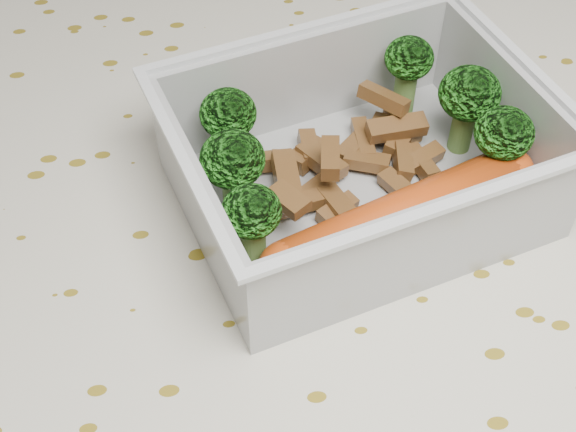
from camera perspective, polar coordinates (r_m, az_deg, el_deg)
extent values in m
cube|color=brown|center=(0.44, 1.06, -3.80)|extent=(1.40, 0.90, 0.04)
cube|color=beige|center=(0.43, 1.11, -1.92)|extent=(1.46, 0.96, 0.01)
cube|color=silver|center=(0.44, 4.89, 1.40)|extent=(0.21, 0.18, 0.00)
cube|color=silver|center=(0.47, 1.34, 9.70)|extent=(0.18, 0.05, 0.06)
cube|color=silver|center=(0.38, 9.77, -2.12)|extent=(0.18, 0.05, 0.06)
cube|color=silver|center=(0.46, 15.10, 7.34)|extent=(0.04, 0.13, 0.06)
cube|color=silver|center=(0.40, -6.30, 0.77)|extent=(0.04, 0.13, 0.06)
cube|color=silver|center=(0.45, 1.15, 13.18)|extent=(0.19, 0.06, 0.00)
cube|color=silver|center=(0.36, 10.80, 0.55)|extent=(0.19, 0.06, 0.00)
cube|color=silver|center=(0.44, 16.42, 10.53)|extent=(0.04, 0.14, 0.00)
cube|color=silver|center=(0.37, -7.40, 3.81)|extent=(0.04, 0.14, 0.00)
cylinder|color=#608C3F|center=(0.44, -4.10, 4.76)|extent=(0.02, 0.02, 0.03)
ellipsoid|color=#2C9020|center=(0.43, -4.29, 7.27)|extent=(0.03, 0.03, 0.03)
cylinder|color=#608C3F|center=(0.48, 8.27, 8.62)|extent=(0.02, 0.02, 0.03)
ellipsoid|color=#2C9020|center=(0.47, 8.62, 11.05)|extent=(0.03, 0.03, 0.02)
cylinder|color=#608C3F|center=(0.42, -3.79, 1.54)|extent=(0.02, 0.02, 0.03)
ellipsoid|color=#2C9020|center=(0.40, -3.98, 4.06)|extent=(0.03, 0.03, 0.03)
cylinder|color=#608C3F|center=(0.47, 12.26, 6.07)|extent=(0.02, 0.02, 0.03)
ellipsoid|color=#2C9020|center=(0.45, 12.79, 8.50)|extent=(0.03, 0.03, 0.03)
cylinder|color=#608C3F|center=(0.40, -2.49, -2.16)|extent=(0.02, 0.02, 0.03)
ellipsoid|color=#2C9020|center=(0.38, -2.61, 0.34)|extent=(0.03, 0.03, 0.02)
cylinder|color=#608C3F|center=(0.45, 14.46, 3.29)|extent=(0.02, 0.02, 0.03)
ellipsoid|color=#2C9020|center=(0.43, 15.12, 5.72)|extent=(0.03, 0.03, 0.03)
cube|color=brown|center=(0.46, 5.36, 5.42)|extent=(0.01, 0.03, 0.01)
cube|color=brown|center=(0.46, 9.58, 4.06)|extent=(0.03, 0.02, 0.01)
cube|color=brown|center=(0.45, -1.77, 3.87)|extent=(0.03, 0.01, 0.01)
cube|color=brown|center=(0.43, 3.53, 0.46)|extent=(0.02, 0.02, 0.01)
cube|color=brown|center=(0.43, 1.54, 1.48)|extent=(0.03, 0.03, 0.01)
cube|color=brown|center=(0.46, 7.74, 6.24)|extent=(0.04, 0.02, 0.01)
cube|color=brown|center=(0.45, 1.41, 4.40)|extent=(0.03, 0.03, 0.01)
cube|color=brown|center=(0.44, 7.81, 2.11)|extent=(0.02, 0.03, 0.01)
cube|color=brown|center=(0.40, 0.03, 1.18)|extent=(0.02, 0.02, 0.01)
cube|color=brown|center=(0.47, 8.15, 6.49)|extent=(0.02, 0.03, 0.01)
cube|color=brown|center=(0.47, 8.05, 5.53)|extent=(0.03, 0.03, 0.01)
cube|color=brown|center=(0.46, 4.96, 5.11)|extent=(0.03, 0.03, 0.01)
cube|color=brown|center=(0.45, 9.45, 3.74)|extent=(0.02, 0.03, 0.01)
cube|color=brown|center=(0.45, 2.40, 3.96)|extent=(0.03, 0.03, 0.01)
cube|color=brown|center=(0.43, -0.13, 2.87)|extent=(0.01, 0.03, 0.01)
cube|color=brown|center=(0.45, 8.18, 3.85)|extent=(0.01, 0.03, 0.01)
cube|color=brown|center=(0.45, 5.63, 3.89)|extent=(0.03, 0.02, 0.01)
cube|color=brown|center=(0.42, 3.03, 4.13)|extent=(0.01, 0.03, 0.01)
cube|color=brown|center=(0.45, 1.50, 4.86)|extent=(0.01, 0.02, 0.01)
cube|color=brown|center=(0.46, 6.81, 8.31)|extent=(0.03, 0.03, 0.01)
cube|color=brown|center=(0.42, 3.57, 0.76)|extent=(0.02, 0.03, 0.01)
cube|color=brown|center=(0.47, 7.56, 6.17)|extent=(0.03, 0.02, 0.01)
cube|color=brown|center=(0.42, 0.77, 0.88)|extent=(0.03, 0.02, 0.01)
cylinder|color=#C14311|center=(0.41, 8.16, -0.20)|extent=(0.13, 0.07, 0.03)
sphere|color=#C14311|center=(0.44, 15.29, 2.94)|extent=(0.03, 0.03, 0.03)
sphere|color=#C14311|center=(0.38, -0.05, -3.81)|extent=(0.03, 0.03, 0.03)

